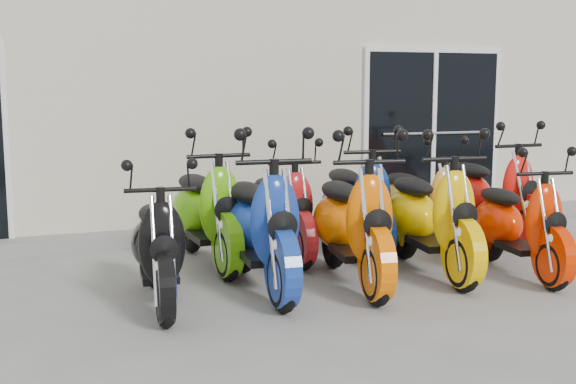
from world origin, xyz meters
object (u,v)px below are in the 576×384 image
(scooter_front_red, at_px, (520,209))
(scooter_front_blue, at_px, (260,208))
(scooter_back_red, at_px, (281,197))
(scooter_front_black, at_px, (158,230))
(scooter_back_blue, at_px, (357,188))
(scooter_front_orange_b, at_px, (431,200))
(scooter_back_yellow, at_px, (422,190))
(scooter_back_green, at_px, (206,196))
(scooter_back_extra, at_px, (491,181))
(scooter_front_orange_a, at_px, (353,206))

(scooter_front_red, bearing_deg, scooter_front_blue, 179.05)
(scooter_front_blue, height_order, scooter_back_red, scooter_front_blue)
(scooter_front_black, xyz_separation_m, scooter_back_blue, (2.37, 1.19, 0.07))
(scooter_front_black, height_order, scooter_front_orange_b, scooter_front_orange_b)
(scooter_back_blue, height_order, scooter_back_yellow, scooter_back_blue)
(scooter_front_black, relative_size, scooter_front_orange_b, 0.88)
(scooter_front_orange_b, distance_m, scooter_back_green, 2.24)
(scooter_back_yellow, bearing_deg, scooter_back_red, 174.86)
(scooter_front_blue, relative_size, scooter_back_red, 1.15)
(scooter_back_green, bearing_deg, scooter_back_extra, -3.31)
(scooter_front_blue, xyz_separation_m, scooter_front_orange_a, (0.86, -0.11, -0.01))
(scooter_front_orange_a, distance_m, scooter_back_blue, 1.30)
(scooter_front_black, bearing_deg, scooter_back_blue, 31.69)
(scooter_front_blue, bearing_deg, scooter_back_green, 105.31)
(scooter_front_orange_b, distance_m, scooter_back_blue, 1.10)
(scooter_front_orange_b, distance_m, scooter_back_yellow, 1.29)
(scooter_front_orange_b, bearing_deg, scooter_back_extra, 41.27)
(scooter_back_extra, bearing_deg, scooter_front_black, -167.18)
(scooter_front_blue, bearing_deg, scooter_back_yellow, 28.49)
(scooter_front_orange_a, distance_m, scooter_back_red, 1.27)
(scooter_back_green, xyz_separation_m, scooter_back_blue, (1.68, 0.01, -0.01))
(scooter_front_red, distance_m, scooter_back_green, 3.09)
(scooter_front_black, height_order, scooter_front_red, scooter_front_red)
(scooter_front_orange_a, relative_size, scooter_front_red, 1.14)
(scooter_back_red, distance_m, scooter_back_yellow, 1.71)
(scooter_front_orange_a, relative_size, scooter_front_orange_b, 1.01)
(scooter_back_red, distance_m, scooter_back_blue, 0.85)
(scooter_back_blue, height_order, scooter_back_extra, scooter_back_extra)
(scooter_back_green, distance_m, scooter_back_red, 0.84)
(scooter_front_orange_b, bearing_deg, scooter_back_green, 157.07)
(scooter_front_red, bearing_deg, scooter_front_orange_b, 164.77)
(scooter_front_orange_a, bearing_deg, scooter_back_extra, 33.73)
(scooter_front_orange_a, height_order, scooter_back_blue, scooter_front_orange_a)
(scooter_front_black, relative_size, scooter_back_red, 0.98)
(scooter_back_green, relative_size, scooter_back_extra, 1.00)
(scooter_front_black, bearing_deg, scooter_front_blue, 13.96)
(scooter_front_orange_b, xyz_separation_m, scooter_back_extra, (1.42, 1.05, -0.00))
(scooter_front_orange_a, distance_m, scooter_back_yellow, 1.92)
(scooter_back_yellow, bearing_deg, scooter_front_blue, -159.28)
(scooter_front_black, bearing_deg, scooter_front_orange_a, 6.11)
(scooter_front_red, relative_size, scooter_back_extra, 0.89)
(scooter_front_red, xyz_separation_m, scooter_back_green, (-2.77, 1.36, 0.08))
(scooter_back_green, relative_size, scooter_back_yellow, 1.12)
(scooter_back_blue, relative_size, scooter_back_yellow, 1.11)
(scooter_front_red, xyz_separation_m, scooter_back_yellow, (-0.22, 1.47, -0.00))
(scooter_front_red, bearing_deg, scooter_back_green, 160.22)
(scooter_back_yellow, bearing_deg, scooter_front_orange_a, -144.79)
(scooter_back_yellow, xyz_separation_m, scooter_back_extra, (0.85, -0.11, 0.08))
(scooter_back_red, relative_size, scooter_back_blue, 0.92)
(scooter_front_orange_b, height_order, scooter_front_red, scooter_front_orange_b)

